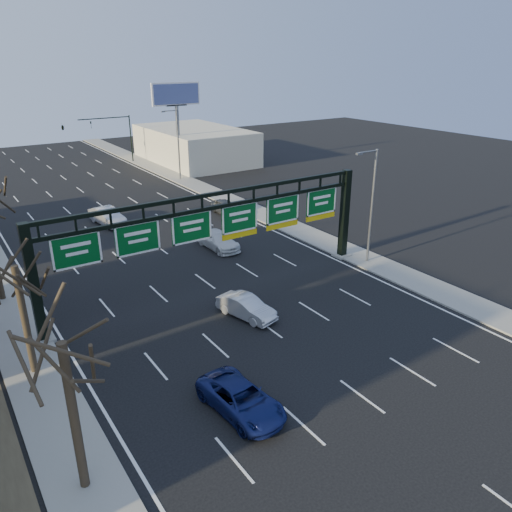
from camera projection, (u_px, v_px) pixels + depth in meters
ground at (287, 342)px, 28.93m from camera, size 160.00×160.00×0.00m
sidewalk_right at (269, 217)px, 50.90m from camera, size 3.00×120.00×0.12m
lane_markings at (151, 242)px, 44.30m from camera, size 21.60×120.00×0.01m
sign_gantry at (219, 229)px, 33.42m from camera, size 24.60×1.20×7.20m
building_right_distant at (195, 145)px, 76.78m from camera, size 12.00×20.00×5.00m
tree_near at (57, 316)px, 16.42m from camera, size 3.60×3.60×8.86m
tree_gantry at (10, 246)px, 23.48m from camera, size 3.60×3.60×8.48m
streetlight_near at (371, 201)px, 38.08m from camera, size 2.15×0.22×9.00m
streetlight_far at (177, 141)px, 64.22m from camera, size 2.15×0.22×9.00m
billboard_right at (177, 105)px, 67.87m from camera, size 7.00×0.50×12.00m
traffic_signal_mast at (89, 129)px, 72.10m from camera, size 10.16×0.54×7.00m
car_blue_suv at (241, 399)px, 23.07m from camera, size 2.70×5.07×1.35m
car_silver_sedan at (246, 307)px, 31.43m from camera, size 2.45×4.37×1.37m
car_white_wagon at (218, 240)px, 42.65m from camera, size 2.16×4.99×1.43m
car_grey_far at (226, 207)px, 51.72m from camera, size 1.91×4.39×1.47m
car_silver_distant at (107, 216)px, 48.56m from camera, size 2.47×5.16×1.63m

